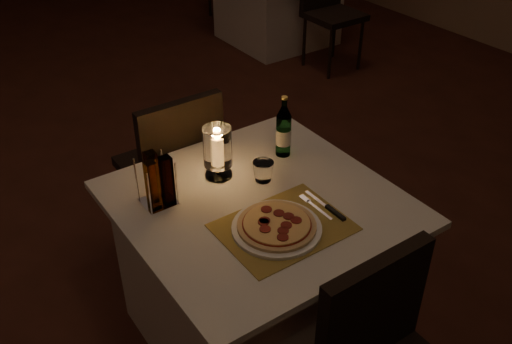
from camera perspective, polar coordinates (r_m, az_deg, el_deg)
floor at (r=3.15m, az=-11.85°, el=-7.37°), size 8.00×10.00×0.02m
main_table at (r=2.40m, az=0.28°, el=-9.89°), size 1.00×1.00×0.74m
chair_far at (r=2.78m, az=-8.18°, el=1.26°), size 0.42×0.42×0.90m
placemat at (r=2.04m, az=2.76°, el=-5.53°), size 0.45×0.34×0.00m
plate at (r=2.02m, az=2.08°, el=-5.64°), size 0.32×0.32×0.01m
pizza at (r=2.01m, az=2.09°, el=-5.28°), size 0.28×0.28×0.02m
fork at (r=2.14m, az=5.75°, el=-3.35°), size 0.02×0.18×0.00m
knife at (r=2.12m, az=7.53°, el=-3.76°), size 0.02×0.22×0.01m
tumbler at (r=2.25m, az=0.72°, el=0.08°), size 0.08×0.08×0.08m
water_bottle at (r=2.38m, az=2.77°, el=4.04°), size 0.07×0.07×0.27m
hurricane_candle at (r=2.23m, az=-3.87°, el=2.36°), size 0.11×0.11×0.22m
cruet_caddy at (r=2.12m, az=-9.82°, el=-1.02°), size 0.12×0.12×0.21m
neighbor_table_right at (r=5.59m, az=2.13°, el=16.66°), size 1.00×1.00×0.74m
neighbor_chair_ra at (r=5.01m, az=7.24°, el=16.46°), size 0.42×0.42×0.90m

